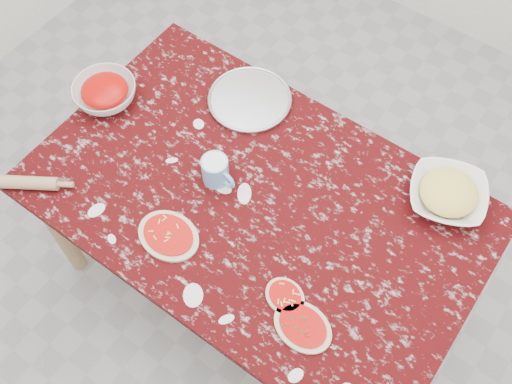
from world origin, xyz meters
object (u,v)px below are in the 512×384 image
object	(u,v)px
flour_mug	(216,171)
rolling_pin	(24,183)
worktable	(256,210)
sauce_bowl	(105,93)
cheese_bowl	(447,195)
pizza_tray	(250,100)

from	to	relation	value
flour_mug	rolling_pin	bearing A→B (deg)	-141.73
worktable	rolling_pin	world-z (taller)	rolling_pin
sauce_bowl	rolling_pin	size ratio (longest dim) A/B	1.01
worktable	rolling_pin	bearing A→B (deg)	-147.91
worktable	sauce_bowl	distance (m)	0.75
worktable	cheese_bowl	bearing A→B (deg)	35.67
cheese_bowl	sauce_bowl	bearing A→B (deg)	-164.09
pizza_tray	cheese_bowl	distance (m)	0.83
worktable	rolling_pin	size ratio (longest dim) A/B	6.59
worktable	pizza_tray	world-z (taller)	pizza_tray
worktable	cheese_bowl	distance (m)	0.68
worktable	sauce_bowl	size ratio (longest dim) A/B	6.52
pizza_tray	rolling_pin	size ratio (longest dim) A/B	1.33
cheese_bowl	rolling_pin	world-z (taller)	cheese_bowl
sauce_bowl	rolling_pin	world-z (taller)	sauce_bowl
flour_mug	rolling_pin	world-z (taller)	flour_mug
pizza_tray	cheese_bowl	size ratio (longest dim) A/B	1.19
cheese_bowl	flour_mug	distance (m)	0.82
pizza_tray	rolling_pin	xyz separation A→B (m)	(-0.42, -0.79, 0.02)
rolling_pin	worktable	bearing A→B (deg)	32.09
cheese_bowl	rolling_pin	distance (m)	1.50
flour_mug	rolling_pin	size ratio (longest dim) A/B	0.59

